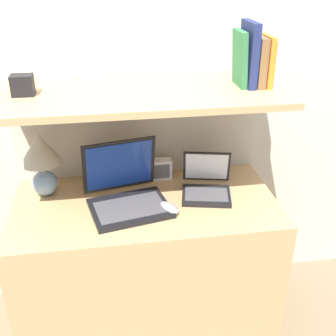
{
  "coord_description": "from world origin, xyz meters",
  "views": [
    {
      "loc": [
        -0.15,
        -1.3,
        1.73
      ],
      "look_at": [
        0.1,
        0.3,
        0.91
      ],
      "focal_mm": 45.0,
      "sensor_mm": 36.0,
      "label": 1
    }
  ],
  "objects_px": {
    "book_navy": "(249,54)",
    "shelf_gadget": "(22,85)",
    "computer_mouse": "(169,208)",
    "book_green": "(240,59)",
    "book_white": "(271,62)",
    "book_brown": "(257,61)",
    "laptop_small": "(206,186)",
    "router_box": "(158,169)",
    "book_orange": "(265,60)",
    "table_lamp": "(41,157)",
    "laptop_large": "(126,193)"
  },
  "relations": [
    {
      "from": "table_lamp",
      "to": "shelf_gadget",
      "type": "height_order",
      "value": "shelf_gadget"
    },
    {
      "from": "laptop_large",
      "to": "shelf_gadget",
      "type": "distance_m",
      "value": 0.61
    },
    {
      "from": "laptop_large",
      "to": "book_white",
      "type": "xyz_separation_m",
      "value": [
        0.63,
        0.08,
        0.53
      ]
    },
    {
      "from": "router_box",
      "to": "shelf_gadget",
      "type": "height_order",
      "value": "shelf_gadget"
    },
    {
      "from": "laptop_large",
      "to": "book_green",
      "type": "bearing_deg",
      "value": 8.8
    },
    {
      "from": "book_orange",
      "to": "book_navy",
      "type": "height_order",
      "value": "book_navy"
    },
    {
      "from": "laptop_large",
      "to": "shelf_gadget",
      "type": "height_order",
      "value": "shelf_gadget"
    },
    {
      "from": "laptop_large",
      "to": "book_navy",
      "type": "bearing_deg",
      "value": 8.2
    },
    {
      "from": "book_green",
      "to": "book_orange",
      "type": "bearing_deg",
      "value": 0.0
    },
    {
      "from": "book_brown",
      "to": "laptop_small",
      "type": "bearing_deg",
      "value": -169.49
    },
    {
      "from": "book_orange",
      "to": "book_green",
      "type": "distance_m",
      "value": 0.11
    },
    {
      "from": "computer_mouse",
      "to": "book_navy",
      "type": "xyz_separation_m",
      "value": [
        0.36,
        0.16,
        0.61
      ]
    },
    {
      "from": "book_white",
      "to": "shelf_gadget",
      "type": "distance_m",
      "value": 1.01
    },
    {
      "from": "book_green",
      "to": "shelf_gadget",
      "type": "relative_size",
      "value": 2.67
    },
    {
      "from": "router_box",
      "to": "table_lamp",
      "type": "bearing_deg",
      "value": -172.41
    },
    {
      "from": "book_white",
      "to": "book_navy",
      "type": "height_order",
      "value": "book_navy"
    },
    {
      "from": "book_brown",
      "to": "book_white",
      "type": "bearing_deg",
      "value": 0.0
    },
    {
      "from": "book_navy",
      "to": "shelf_gadget",
      "type": "relative_size",
      "value": 3.06
    },
    {
      "from": "book_navy",
      "to": "book_brown",
      "type": "bearing_deg",
      "value": 0.0
    },
    {
      "from": "laptop_large",
      "to": "laptop_small",
      "type": "bearing_deg",
      "value": 6.07
    },
    {
      "from": "laptop_large",
      "to": "book_brown",
      "type": "relative_size",
      "value": 1.92
    },
    {
      "from": "table_lamp",
      "to": "book_navy",
      "type": "relative_size",
      "value": 1.16
    },
    {
      "from": "router_box",
      "to": "book_navy",
      "type": "height_order",
      "value": "book_navy"
    },
    {
      "from": "laptop_large",
      "to": "shelf_gadget",
      "type": "xyz_separation_m",
      "value": [
        -0.38,
        0.08,
        0.48
      ]
    },
    {
      "from": "laptop_large",
      "to": "book_brown",
      "type": "xyz_separation_m",
      "value": [
        0.57,
        0.08,
        0.54
      ]
    },
    {
      "from": "book_white",
      "to": "computer_mouse",
      "type": "bearing_deg",
      "value": -160.63
    },
    {
      "from": "laptop_small",
      "to": "book_navy",
      "type": "height_order",
      "value": "book_navy"
    },
    {
      "from": "laptop_small",
      "to": "book_green",
      "type": "height_order",
      "value": "book_green"
    },
    {
      "from": "book_brown",
      "to": "shelf_gadget",
      "type": "xyz_separation_m",
      "value": [
        -0.95,
        0.0,
        -0.06
      ]
    },
    {
      "from": "table_lamp",
      "to": "router_box",
      "type": "distance_m",
      "value": 0.55
    },
    {
      "from": "table_lamp",
      "to": "book_orange",
      "type": "xyz_separation_m",
      "value": [
        0.96,
        -0.07,
        0.41
      ]
    },
    {
      "from": "laptop_large",
      "to": "router_box",
      "type": "distance_m",
      "value": 0.28
    },
    {
      "from": "computer_mouse",
      "to": "laptop_large",
      "type": "bearing_deg",
      "value": 154.79
    },
    {
      "from": "book_green",
      "to": "laptop_small",
      "type": "bearing_deg",
      "value": -163.45
    },
    {
      "from": "book_brown",
      "to": "book_navy",
      "type": "distance_m",
      "value": 0.05
    },
    {
      "from": "laptop_small",
      "to": "router_box",
      "type": "distance_m",
      "value": 0.27
    },
    {
      "from": "router_box",
      "to": "book_green",
      "type": "height_order",
      "value": "book_green"
    },
    {
      "from": "router_box",
      "to": "book_orange",
      "type": "bearing_deg",
      "value": -18.02
    },
    {
      "from": "book_white",
      "to": "shelf_gadget",
      "type": "height_order",
      "value": "book_white"
    },
    {
      "from": "computer_mouse",
      "to": "book_brown",
      "type": "distance_m",
      "value": 0.72
    },
    {
      "from": "computer_mouse",
      "to": "book_green",
      "type": "bearing_deg",
      "value": 26.55
    },
    {
      "from": "laptop_large",
      "to": "book_orange",
      "type": "relative_size",
      "value": 1.89
    },
    {
      "from": "shelf_gadget",
      "to": "book_green",
      "type": "bearing_deg",
      "value": -0.0
    },
    {
      "from": "shelf_gadget",
      "to": "book_white",
      "type": "bearing_deg",
      "value": 0.0
    },
    {
      "from": "book_brown",
      "to": "book_green",
      "type": "bearing_deg",
      "value": -180.0
    },
    {
      "from": "laptop_small",
      "to": "book_orange",
      "type": "bearing_deg",
      "value": 9.08
    },
    {
      "from": "table_lamp",
      "to": "book_green",
      "type": "relative_size",
      "value": 1.33
    },
    {
      "from": "book_navy",
      "to": "shelf_gadget",
      "type": "xyz_separation_m",
      "value": [
        -0.91,
        0.0,
        -0.09
      ]
    },
    {
      "from": "computer_mouse",
      "to": "book_navy",
      "type": "distance_m",
      "value": 0.72
    },
    {
      "from": "computer_mouse",
      "to": "book_green",
      "type": "distance_m",
      "value": 0.69
    }
  ]
}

